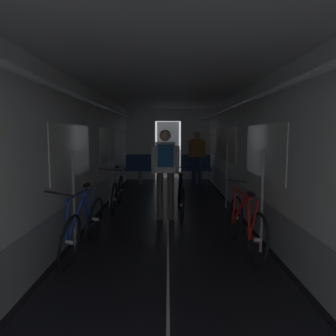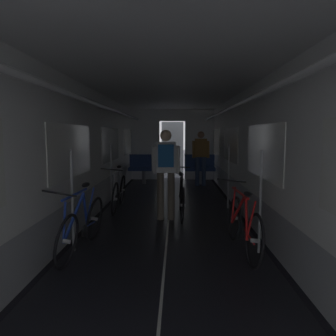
# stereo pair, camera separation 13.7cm
# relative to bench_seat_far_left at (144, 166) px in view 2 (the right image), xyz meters

# --- Properties ---
(train_car_shell) EXTENTS (3.14, 12.34, 2.57)m
(train_car_shell) POSITION_rel_bench_seat_far_left_xyz_m (0.90, -4.47, 1.13)
(train_car_shell) COLOR black
(train_car_shell) RESTS_ON ground
(bench_seat_far_left) EXTENTS (0.98, 0.51, 0.95)m
(bench_seat_far_left) POSITION_rel_bench_seat_far_left_xyz_m (0.00, 0.00, 0.00)
(bench_seat_far_left) COLOR gray
(bench_seat_far_left) RESTS_ON ground
(bench_seat_far_right) EXTENTS (0.98, 0.51, 0.95)m
(bench_seat_far_right) POSITION_rel_bench_seat_far_left_xyz_m (1.80, 0.00, 0.00)
(bench_seat_far_right) COLOR gray
(bench_seat_far_right) RESTS_ON ground
(bicycle_blue) EXTENTS (0.47, 1.70, 0.96)m
(bicycle_blue) POSITION_rel_bench_seat_far_left_xyz_m (-0.23, -6.02, -0.19)
(bicycle_blue) COLOR black
(bicycle_blue) RESTS_ON ground
(bicycle_red) EXTENTS (0.44, 1.69, 0.95)m
(bicycle_red) POSITION_rel_bench_seat_far_left_xyz_m (1.96, -5.96, -0.19)
(bicycle_red) COLOR black
(bicycle_red) RESTS_ON ground
(bicycle_silver) EXTENTS (0.44, 1.69, 0.95)m
(bicycle_silver) POSITION_rel_bench_seat_far_left_xyz_m (-0.18, -3.55, -0.19)
(bicycle_silver) COLOR black
(bicycle_silver) RESTS_ON ground
(person_cyclist_aisle) EXTENTS (0.54, 0.39, 1.69)m
(person_cyclist_aisle) POSITION_rel_bench_seat_far_left_xyz_m (0.85, -4.35, 0.45)
(person_cyclist_aisle) COLOR brown
(person_cyclist_aisle) RESTS_ON ground
(bicycle_black_in_aisle) EXTENTS (0.44, 1.69, 0.94)m
(bicycle_black_in_aisle) POSITION_rel_bench_seat_far_left_xyz_m (1.15, -4.08, -0.18)
(bicycle_black_in_aisle) COLOR black
(bicycle_black_in_aisle) RESTS_ON ground
(person_standing_near_bench) EXTENTS (0.53, 0.23, 1.69)m
(person_standing_near_bench) POSITION_rel_bench_seat_far_left_xyz_m (1.80, -0.38, 0.41)
(person_standing_near_bench) COLOR #384C75
(person_standing_near_bench) RESTS_ON ground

